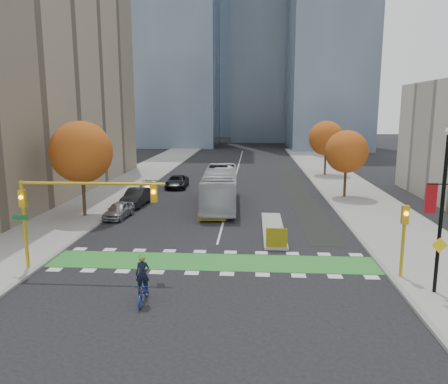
# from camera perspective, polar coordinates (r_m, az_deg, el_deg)

# --- Properties ---
(ground) EXTENTS (300.00, 300.00, 0.00)m
(ground) POSITION_cam_1_polar(r_m,az_deg,el_deg) (25.44, -1.84, -10.26)
(ground) COLOR black
(ground) RESTS_ON ground
(sidewalk_west) EXTENTS (7.00, 120.00, 0.15)m
(sidewalk_west) POSITION_cam_1_polar(r_m,az_deg,el_deg) (47.31, -15.88, -0.74)
(sidewalk_west) COLOR gray
(sidewalk_west) RESTS_ON ground
(sidewalk_east) EXTENTS (7.00, 120.00, 0.15)m
(sidewalk_east) POSITION_cam_1_polar(r_m,az_deg,el_deg) (45.93, 17.75, -1.17)
(sidewalk_east) COLOR gray
(sidewalk_east) RESTS_ON ground
(curb_west) EXTENTS (0.30, 120.00, 0.16)m
(curb_west) POSITION_cam_1_polar(r_m,az_deg,el_deg) (46.25, -11.79, -0.81)
(curb_west) COLOR gray
(curb_west) RESTS_ON ground
(curb_east) EXTENTS (0.30, 120.00, 0.16)m
(curb_east) POSITION_cam_1_polar(r_m,az_deg,el_deg) (45.21, 13.44, -1.14)
(curb_east) COLOR gray
(curb_east) RESTS_ON ground
(bike_crossing) EXTENTS (20.00, 3.00, 0.01)m
(bike_crossing) POSITION_cam_1_polar(r_m,az_deg,el_deg) (26.84, -1.52, -9.11)
(bike_crossing) COLOR #2B842C
(bike_crossing) RESTS_ON ground
(centre_line) EXTENTS (0.15, 70.00, 0.01)m
(centre_line) POSITION_cam_1_polar(r_m,az_deg,el_deg) (64.34, 1.66, 2.53)
(centre_line) COLOR silver
(centre_line) RESTS_ON ground
(bike_lane_paint) EXTENTS (2.50, 50.00, 0.01)m
(bike_lane_paint) POSITION_cam_1_polar(r_m,az_deg,el_deg) (54.65, 9.14, 0.95)
(bike_lane_paint) COLOR black
(bike_lane_paint) RESTS_ON ground
(median_island) EXTENTS (1.60, 10.00, 0.16)m
(median_island) POSITION_cam_1_polar(r_m,az_deg,el_deg) (33.90, 6.44, -4.81)
(median_island) COLOR gray
(median_island) RESTS_ON ground
(hazard_board) EXTENTS (1.40, 0.12, 1.30)m
(hazard_board) POSITION_cam_1_polar(r_m,az_deg,el_deg) (29.10, 6.88, -5.96)
(hazard_board) COLOR yellow
(hazard_board) RESTS_ON median_island
(building_west) EXTENTS (16.00, 44.00, 25.00)m
(building_west) POSITION_cam_1_polar(r_m,az_deg,el_deg) (52.83, -26.92, 13.24)
(building_west) COLOR gray
(building_west) RESTS_ON ground
(tower_nw) EXTENTS (22.00, 22.00, 70.00)m
(tower_nw) POSITION_cam_1_polar(r_m,az_deg,el_deg) (118.34, -6.75, 23.22)
(tower_nw) COLOR #47566B
(tower_nw) RESTS_ON ground
(tower_ne) EXTENTS (18.00, 24.00, 60.00)m
(tower_ne) POSITION_cam_1_polar(r_m,az_deg,el_deg) (112.04, 13.73, 21.12)
(tower_ne) COLOR #47566B
(tower_ne) RESTS_ON ground
(tower_far) EXTENTS (26.00, 26.00, 80.00)m
(tower_far) POSITION_cam_1_polar(r_m,az_deg,el_deg) (166.67, 1.67, 21.33)
(tower_far) COLOR #47566B
(tower_far) RESTS_ON ground
(tree_west) EXTENTS (5.20, 5.20, 8.22)m
(tree_west) POSITION_cam_1_polar(r_m,az_deg,el_deg) (38.60, -18.15, 4.97)
(tree_west) COLOR #332114
(tree_west) RESTS_ON ground
(tree_east_near) EXTENTS (4.40, 4.40, 7.08)m
(tree_east_near) POSITION_cam_1_polar(r_m,az_deg,el_deg) (46.84, 15.71, 5.09)
(tree_east_near) COLOR #332114
(tree_east_near) RESTS_ON ground
(tree_east_far) EXTENTS (4.80, 4.80, 7.65)m
(tree_east_far) POSITION_cam_1_polar(r_m,az_deg,el_deg) (62.59, 13.21, 6.85)
(tree_east_far) COLOR #332114
(tree_east_far) RESTS_ON ground
(traffic_signal_west) EXTENTS (8.53, 0.56, 5.20)m
(traffic_signal_west) POSITION_cam_1_polar(r_m,az_deg,el_deg) (25.83, -19.81, -1.25)
(traffic_signal_west) COLOR #BF9914
(traffic_signal_west) RESTS_ON ground
(traffic_signal_east) EXTENTS (0.35, 0.43, 4.10)m
(traffic_signal_east) POSITION_cam_1_polar(r_m,az_deg,el_deg) (25.33, 22.45, -4.68)
(traffic_signal_east) COLOR #BF9914
(traffic_signal_east) RESTS_ON ground
(banner_lamppost) EXTENTS (1.65, 0.36, 8.28)m
(banner_lamppost) POSITION_cam_1_polar(r_m,az_deg,el_deg) (23.46, 26.62, -1.47)
(banner_lamppost) COLOR black
(banner_lamppost) RESTS_ON ground
(cyclist) EXTENTS (0.80, 2.09, 2.38)m
(cyclist) POSITION_cam_1_polar(r_m,az_deg,el_deg) (21.58, -10.52, -12.11)
(cyclist) COLOR navy
(cyclist) RESTS_ON ground
(bus) EXTENTS (3.53, 13.13, 3.63)m
(bus) POSITION_cam_1_polar(r_m,az_deg,el_deg) (41.58, -0.49, 0.58)
(bus) COLOR silver
(bus) RESTS_ON ground
(parked_car_a) EXTENTS (2.02, 4.20, 1.38)m
(parked_car_a) POSITION_cam_1_polar(r_m,az_deg,el_deg) (38.31, -13.58, -2.30)
(parked_car_a) COLOR #97969B
(parked_car_a) RESTS_ON ground
(parked_car_b) EXTENTS (2.08, 5.11, 1.65)m
(parked_car_b) POSITION_cam_1_polar(r_m,az_deg,el_deg) (42.93, -11.37, -0.65)
(parked_car_b) COLOR black
(parked_car_b) RESTS_ON ground
(parked_car_c) EXTENTS (2.30, 4.93, 1.39)m
(parked_car_c) POSITION_cam_1_polar(r_m,az_deg,el_deg) (47.75, -10.04, 0.37)
(parked_car_c) COLOR #535458
(parked_car_c) RESTS_ON ground
(parked_car_d) EXTENTS (2.55, 5.25, 1.44)m
(parked_car_d) POSITION_cam_1_polar(r_m,az_deg,el_deg) (52.08, -6.18, 1.35)
(parked_car_d) COLOR black
(parked_car_d) RESTS_ON ground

